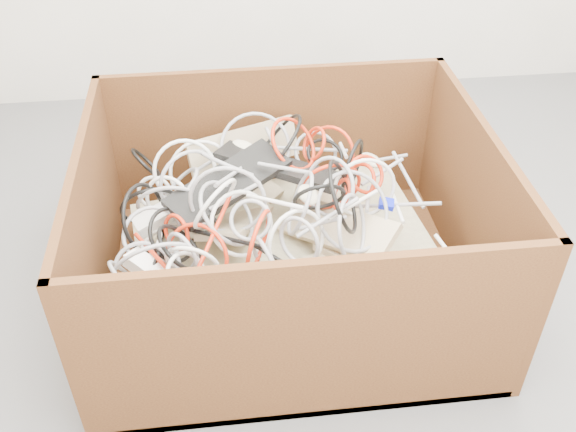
{
  "coord_description": "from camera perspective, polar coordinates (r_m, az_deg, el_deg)",
  "views": [
    {
      "loc": [
        -0.42,
        -1.48,
        1.55
      ],
      "look_at": [
        -0.24,
        0.08,
        0.3
      ],
      "focal_mm": 40.56,
      "sensor_mm": 36.0,
      "label": 1
    }
  ],
  "objects": [
    {
      "name": "power_strip_left",
      "position": [
        2.01,
        -9.21,
        1.19
      ],
      "size": [
        0.31,
        0.19,
        0.13
      ],
      "primitive_type": "cube",
      "rotation": [
        0.14,
        -0.26,
        0.42
      ],
      "color": "white",
      "rests_on": "keyboard_pile"
    },
    {
      "name": "cardboard_box",
      "position": [
        2.1,
        -0.39,
        -3.67
      ],
      "size": [
        1.2,
        1.0,
        0.59
      ],
      "color": "#3A1C0E",
      "rests_on": "ground"
    },
    {
      "name": "vga_plug",
      "position": [
        1.98,
        8.61,
        1.07
      ],
      "size": [
        0.06,
        0.05,
        0.03
      ],
      "primitive_type": "cube",
      "rotation": [
        0.09,
        0.14,
        -0.26
      ],
      "color": "#0D1ACB",
      "rests_on": "keyboard_pile"
    },
    {
      "name": "keyboard_pile",
      "position": [
        2.04,
        -0.65,
        -0.43
      ],
      "size": [
        0.97,
        0.94,
        0.35
      ],
      "color": "tan",
      "rests_on": "cardboard_box"
    },
    {
      "name": "cable_tangle",
      "position": [
        1.93,
        -3.83,
        1.05
      ],
      "size": [
        1.04,
        0.85,
        0.43
      ],
      "color": "black",
      "rests_on": "keyboard_pile"
    },
    {
      "name": "power_strip_right",
      "position": [
        1.8,
        -10.54,
        -5.73
      ],
      "size": [
        0.25,
        0.23,
        0.09
      ],
      "primitive_type": "cube",
      "rotation": [
        -0.1,
        0.17,
        -0.73
      ],
      "color": "white",
      "rests_on": "keyboard_pile"
    },
    {
      "name": "mice_scatter",
      "position": [
        1.97,
        -1.65,
        1.26
      ],
      "size": [
        0.68,
        0.65,
        0.19
      ],
      "color": "beige",
      "rests_on": "keyboard_pile"
    },
    {
      "name": "ground",
      "position": [
        2.19,
        6.53,
        -7.02
      ],
      "size": [
        3.0,
        3.0,
        0.0
      ],
      "primitive_type": "plane",
      "color": "#59585B",
      "rests_on": "ground"
    }
  ]
}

